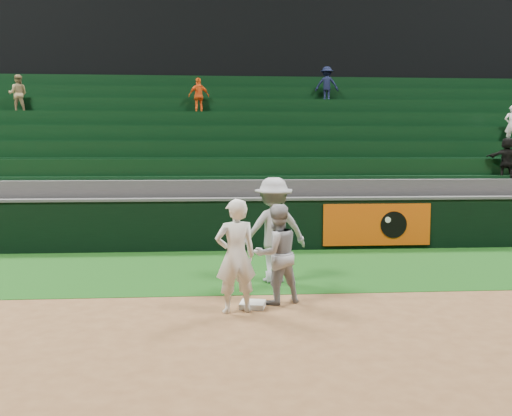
{
  "coord_description": "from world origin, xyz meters",
  "views": [
    {
      "loc": [
        -0.91,
        -8.23,
        2.38
      ],
      "look_at": [
        -0.11,
        2.3,
        1.3
      ],
      "focal_mm": 40.0,
      "sensor_mm": 36.0,
      "label": 1
    }
  ],
  "objects_px": {
    "first_baseman": "(236,256)",
    "base_coach": "(274,230)",
    "first_base": "(253,305)",
    "baserunner": "(276,254)"
  },
  "relations": [
    {
      "from": "baserunner",
      "to": "base_coach",
      "type": "distance_m",
      "value": 1.44
    },
    {
      "from": "first_base",
      "to": "first_baseman",
      "type": "relative_size",
      "value": 0.22
    },
    {
      "from": "baserunner",
      "to": "first_base",
      "type": "bearing_deg",
      "value": 7.92
    },
    {
      "from": "first_base",
      "to": "baserunner",
      "type": "relative_size",
      "value": 0.24
    },
    {
      "from": "first_base",
      "to": "baserunner",
      "type": "bearing_deg",
      "value": 29.86
    },
    {
      "from": "baserunner",
      "to": "base_coach",
      "type": "bearing_deg",
      "value": -116.3
    },
    {
      "from": "first_base",
      "to": "first_baseman",
      "type": "height_order",
      "value": "first_baseman"
    },
    {
      "from": "baserunner",
      "to": "base_coach",
      "type": "xyz_separation_m",
      "value": [
        0.11,
        1.42,
        0.17
      ]
    },
    {
      "from": "baserunner",
      "to": "base_coach",
      "type": "height_order",
      "value": "base_coach"
    },
    {
      "from": "first_baseman",
      "to": "base_coach",
      "type": "xyz_separation_m",
      "value": [
        0.76,
        1.9,
        0.11
      ]
    }
  ]
}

